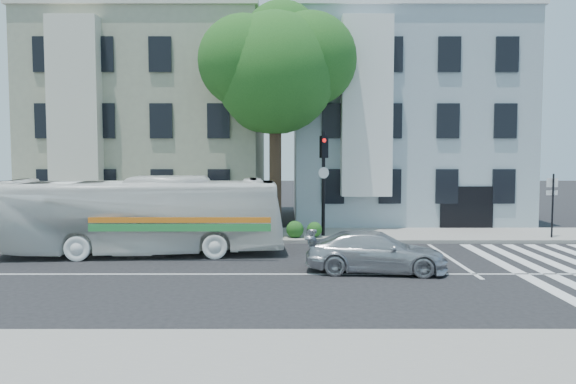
{
  "coord_description": "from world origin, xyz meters",
  "views": [
    {
      "loc": [
        0.57,
        -17.55,
        3.85
      ],
      "look_at": [
        0.58,
        3.13,
        2.4
      ],
      "focal_mm": 35.0,
      "sensor_mm": 36.0,
      "label": 1
    }
  ],
  "objects": [
    {
      "name": "sedan",
      "position": [
        3.41,
        0.36,
        0.66
      ],
      "size": [
        2.32,
        4.7,
        1.31
      ],
      "primitive_type": "imported",
      "rotation": [
        0.0,
        0.0,
        1.46
      ],
      "color": "silver",
      "rests_on": "ground"
    },
    {
      "name": "street_tree",
      "position": [
        0.06,
        8.74,
        7.83
      ],
      "size": [
        7.3,
        5.9,
        11.1
      ],
      "color": "#2D2116",
      "rests_on": "ground"
    },
    {
      "name": "bus",
      "position": [
        -4.96,
        3.46,
        1.48
      ],
      "size": [
        3.38,
        10.8,
        2.96
      ],
      "primitive_type": "imported",
      "rotation": [
        0.0,
        0.0,
        1.66
      ],
      "color": "white",
      "rests_on": "ground"
    },
    {
      "name": "building_left",
      "position": [
        -7.0,
        15.0,
        5.5
      ],
      "size": [
        12.0,
        10.0,
        11.0
      ],
      "primitive_type": "cube",
      "color": "gray",
      "rests_on": "ground"
    },
    {
      "name": "hedge",
      "position": [
        -2.51,
        6.8,
        0.5
      ],
      "size": [
        8.54,
        1.7,
        0.7
      ],
      "primitive_type": null,
      "rotation": [
        0.0,
        0.0,
        -0.1
      ],
      "color": "#24541B",
      "rests_on": "sidewalk_far"
    },
    {
      "name": "traffic_signal",
      "position": [
        2.17,
        7.31,
        3.09
      ],
      "size": [
        0.48,
        0.55,
        4.79
      ],
      "rotation": [
        0.0,
        0.0,
        0.39
      ],
      "color": "black",
      "rests_on": "ground"
    },
    {
      "name": "sidewalk_near",
      "position": [
        0.0,
        -8.0,
        0.07
      ],
      "size": [
        80.0,
        4.0,
        0.15
      ],
      "primitive_type": "cube",
      "color": "gray",
      "rests_on": "ground"
    },
    {
      "name": "far_sign_pole",
      "position": [
        12.13,
        6.81,
        1.9
      ],
      "size": [
        0.5,
        0.18,
        2.79
      ],
      "rotation": [
        0.0,
        0.0,
        0.07
      ],
      "color": "black",
      "rests_on": "sidewalk_far"
    },
    {
      "name": "ground",
      "position": [
        0.0,
        0.0,
        0.0
      ],
      "size": [
        120.0,
        120.0,
        0.0
      ],
      "primitive_type": "plane",
      "color": "black",
      "rests_on": "ground"
    },
    {
      "name": "building_right",
      "position": [
        7.0,
        15.0,
        5.5
      ],
      "size": [
        12.0,
        10.0,
        11.0
      ],
      "primitive_type": "cube",
      "color": "#99ADB6",
      "rests_on": "ground"
    },
    {
      "name": "sidewalk_far",
      "position": [
        0.0,
        8.0,
        0.07
      ],
      "size": [
        80.0,
        4.0,
        0.15
      ],
      "primitive_type": "cube",
      "color": "gray",
      "rests_on": "ground"
    }
  ]
}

